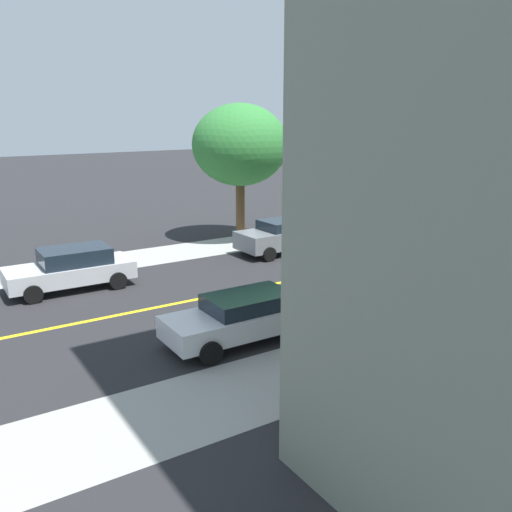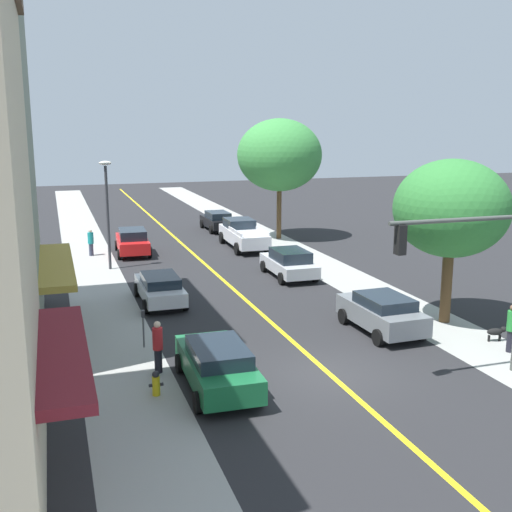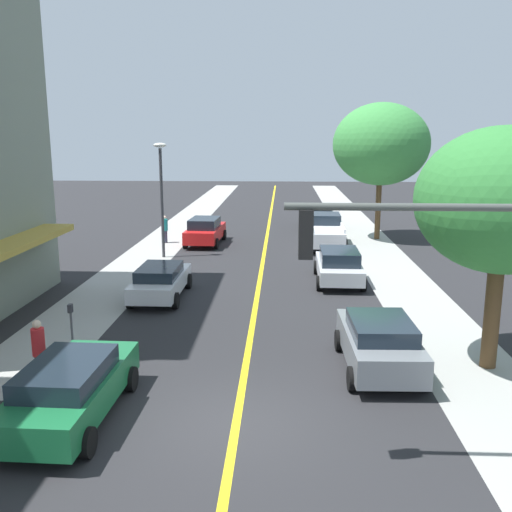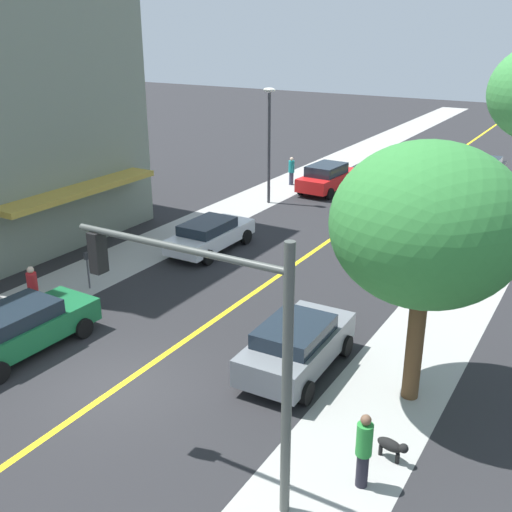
{
  "view_description": "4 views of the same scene",
  "coord_description": "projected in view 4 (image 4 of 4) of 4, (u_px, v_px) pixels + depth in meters",
  "views": [
    {
      "loc": [
        -16.34,
        17.6,
        6.35
      ],
      "look_at": [
        -1.75,
        8.23,
        1.76
      ],
      "focal_mm": 38.55,
      "sensor_mm": 36.0,
      "label": 1
    },
    {
      "loc": [
        -8.36,
        -17.75,
        8.08
      ],
      "look_at": [
        0.21,
        8.4,
        2.28
      ],
      "focal_mm": 44.01,
      "sensor_mm": 36.0,
      "label": 2
    },
    {
      "loc": [
        1.02,
        -11.74,
        6.45
      ],
      "look_at": [
        -0.03,
        10.06,
        1.77
      ],
      "focal_mm": 39.43,
      "sensor_mm": 36.0,
      "label": 3
    },
    {
      "loc": [
        10.46,
        -10.35,
        9.24
      ],
      "look_at": [
        0.32,
        6.77,
        1.63
      ],
      "focal_mm": 43.09,
      "sensor_mm": 36.0,
      "label": 4
    }
  ],
  "objects": [
    {
      "name": "street_tree_left_near",
      "position": [
        427.0,
        225.0,
        14.51
      ],
      "size": [
        4.66,
        4.66,
        6.74
      ],
      "color": "brown",
      "rests_on": "ground"
    },
    {
      "name": "black_sedan_right_curb",
      "position": [
        486.0,
        169.0,
        37.6
      ],
      "size": [
        1.97,
        4.44,
        1.47
      ],
      "rotation": [
        0.0,
        0.0,
        1.58
      ],
      "color": "black",
      "rests_on": "ground"
    },
    {
      "name": "pedestrian_green_shirt",
      "position": [
        364.0,
        449.0,
        12.75
      ],
      "size": [
        0.35,
        0.35,
        1.77
      ],
      "rotation": [
        0.0,
        0.0,
        4.24
      ],
      "color": "black",
      "rests_on": "ground"
    },
    {
      "name": "road_centerline_stripe",
      "position": [
        118.0,
        387.0,
        16.6
      ],
      "size": [
        0.2,
        126.0,
        0.0
      ],
      "primitive_type": "cube",
      "color": "yellow",
      "rests_on": "ground"
    },
    {
      "name": "silver_sedan_right_curb",
      "position": [
        400.0,
        244.0,
        24.97
      ],
      "size": [
        2.14,
        4.5,
        1.52
      ],
      "rotation": [
        0.0,
        0.0,
        1.56
      ],
      "color": "#B7BABF",
      "rests_on": "ground"
    },
    {
      "name": "pedestrian_teal_shirt",
      "position": [
        291.0,
        170.0,
        36.88
      ],
      "size": [
        0.36,
        0.36,
        1.68
      ],
      "rotation": [
        0.0,
        0.0,
        6.23
      ],
      "color": "#33384C",
      "rests_on": "ground"
    },
    {
      "name": "street_lamp",
      "position": [
        269.0,
        133.0,
        32.15
      ],
      "size": [
        0.7,
        0.36,
        6.1
      ],
      "color": "#38383D",
      "rests_on": "ground"
    },
    {
      "name": "red_sedan_left_curb",
      "position": [
        327.0,
        177.0,
        35.42
      ],
      "size": [
        2.22,
        4.63,
        1.62
      ],
      "rotation": [
        0.0,
        0.0,
        1.52
      ],
      "color": "red",
      "rests_on": "ground"
    },
    {
      "name": "white_sedan_left_curb",
      "position": [
        210.0,
        234.0,
        26.24
      ],
      "size": [
        1.96,
        4.49,
        1.36
      ],
      "rotation": [
        0.0,
        0.0,
        1.57
      ],
      "color": "silver",
      "rests_on": "ground"
    },
    {
      "name": "grey_sedan_right_curb",
      "position": [
        297.0,
        345.0,
        17.13
      ],
      "size": [
        2.16,
        4.27,
        1.53
      ],
      "rotation": [
        0.0,
        0.0,
        1.6
      ],
      "color": "slate",
      "rests_on": "ground"
    },
    {
      "name": "sidewalk_right",
      "position": [
        336.0,
        469.0,
        13.56
      ],
      "size": [
        2.95,
        126.0,
        0.01
      ],
      "primitive_type": "cube",
      "color": "#9E9E99",
      "rests_on": "ground"
    },
    {
      "name": "small_dog",
      "position": [
        392.0,
        446.0,
        13.7
      ],
      "size": [
        0.77,
        0.39,
        0.57
      ],
      "rotation": [
        0.0,
        0.0,
        6.09
      ],
      "color": "black",
      "rests_on": "ground"
    },
    {
      "name": "parking_meter",
      "position": [
        87.0,
        265.0,
        22.41
      ],
      "size": [
        0.12,
        0.18,
        1.42
      ],
      "color": "#4C4C51",
      "rests_on": "ground"
    },
    {
      "name": "white_pickup_truck",
      "position": [
        454.0,
        193.0,
        31.84
      ],
      "size": [
        2.35,
        6.11,
        1.81
      ],
      "rotation": [
        0.0,
        0.0,
        1.54
      ],
      "color": "silver",
      "rests_on": "ground"
    },
    {
      "name": "traffic_light_mast",
      "position": [
        214.0,
        322.0,
        11.82
      ],
      "size": [
        5.04,
        0.32,
        5.77
      ],
      "rotation": [
        0.0,
        0.0,
        3.14
      ],
      "color": "#474C47",
      "rests_on": "ground"
    },
    {
      "name": "green_sedan_left_curb",
      "position": [
        20.0,
        327.0,
        18.13
      ],
      "size": [
        2.15,
        4.7,
        1.48
      ],
      "rotation": [
        0.0,
        0.0,
        1.54
      ],
      "color": "#196638",
      "rests_on": "ground"
    },
    {
      "name": "pedestrian_red_shirt",
      "position": [
        33.0,
        290.0,
        20.29
      ],
      "size": [
        0.34,
        0.34,
        1.78
      ],
      "rotation": [
        0.0,
        0.0,
        3.53
      ],
      "color": "black",
      "rests_on": "ground"
    },
    {
      "name": "ground_plane",
      "position": [
        118.0,
        387.0,
        16.6
      ],
      "size": [
        140.0,
        140.0,
        0.0
      ],
      "primitive_type": "plane",
      "color": "#262628"
    }
  ]
}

